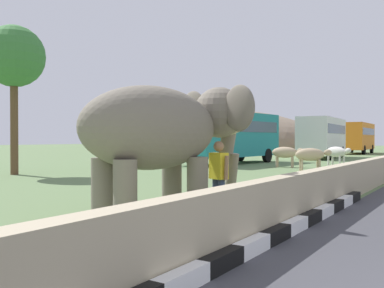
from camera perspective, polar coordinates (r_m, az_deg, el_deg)
striped_curb at (r=5.34m, az=1.49°, el=-16.58°), size 16.20×0.20×0.24m
barrier_parapet at (r=7.42m, az=9.25°, el=-8.67°), size 28.00×0.36×1.00m
elephant at (r=8.84m, az=-3.55°, el=1.84°), size 4.08×2.97×2.89m
person_handler at (r=9.44m, az=3.59°, el=-4.05°), size 0.36×0.65×1.66m
bus_teal at (r=29.40m, az=5.31°, el=1.42°), size 9.47×3.21×3.50m
bus_white at (r=39.05m, az=17.05°, el=1.21°), size 8.97×3.21×3.50m
bus_orange at (r=52.83m, az=21.24°, el=1.06°), size 9.28×2.94×3.50m
cow_near at (r=22.82m, az=15.60°, el=-1.43°), size 1.40×1.81×1.23m
cow_mid at (r=27.86m, az=18.78°, el=-1.06°), size 1.25×1.87×1.23m
cow_far at (r=26.07m, az=12.39°, el=-1.16°), size 0.91×1.93×1.23m
tree_distant at (r=22.29m, az=-22.72°, el=10.59°), size 2.92×2.92×7.09m
hill_east at (r=68.28m, az=4.43°, el=-0.74°), size 38.81×31.05×12.48m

